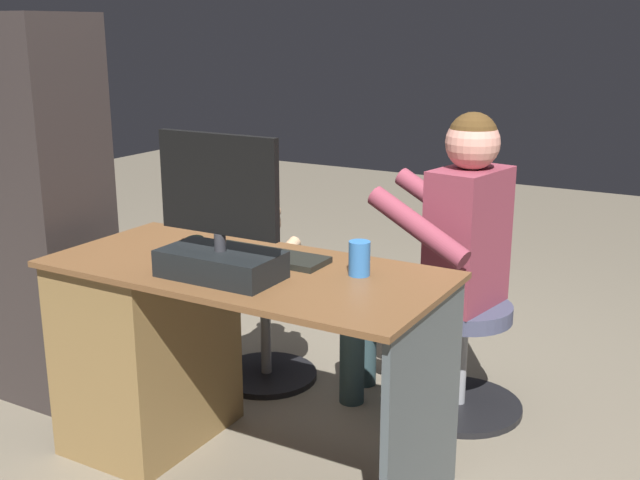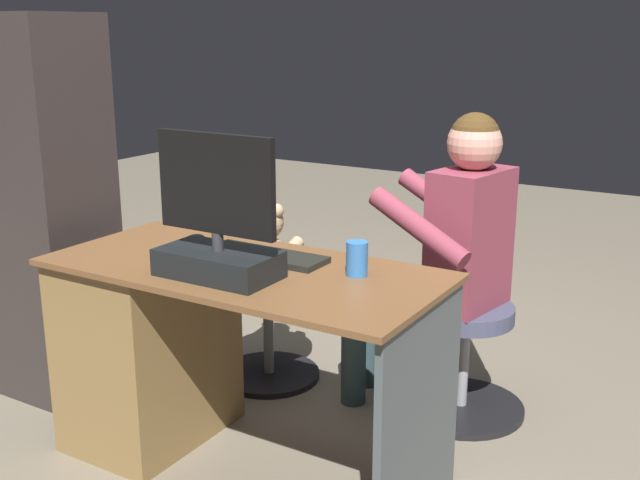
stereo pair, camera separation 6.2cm
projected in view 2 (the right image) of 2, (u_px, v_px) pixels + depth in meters
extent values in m
plane|color=#736958|center=(299.00, 425.00, 2.93)|extent=(10.00, 10.00, 0.00)
cube|color=brown|center=(243.00, 269.00, 2.48)|extent=(1.29, 0.61, 0.02)
cube|color=olive|center=(149.00, 345.00, 2.79)|extent=(0.41, 0.56, 0.69)
cube|color=#485155|center=(419.00, 419.00, 2.26)|extent=(0.02, 0.55, 0.69)
cube|color=black|center=(218.00, 263.00, 2.36)|extent=(0.37, 0.20, 0.08)
cylinder|color=#333338|center=(217.00, 241.00, 2.34)|extent=(0.04, 0.04, 0.05)
cube|color=black|center=(215.00, 184.00, 2.30)|extent=(0.41, 0.02, 0.30)
cube|color=black|center=(218.00, 183.00, 2.31)|extent=(0.38, 0.00, 0.27)
cube|color=black|center=(265.00, 255.00, 2.55)|extent=(0.42, 0.14, 0.02)
ellipsoid|color=#1D2B20|center=(194.00, 240.00, 2.71)|extent=(0.06, 0.10, 0.04)
cylinder|color=#3372BF|center=(357.00, 259.00, 2.37)|extent=(0.07, 0.07, 0.11)
cube|color=black|center=(182.00, 253.00, 2.58)|extent=(0.08, 0.16, 0.02)
cylinder|color=black|center=(269.00, 374.00, 3.33)|extent=(0.43, 0.43, 0.03)
cylinder|color=gray|center=(269.00, 333.00, 3.28)|extent=(0.04, 0.04, 0.35)
cylinder|color=#47393D|center=(268.00, 287.00, 3.22)|extent=(0.37, 0.37, 0.06)
ellipsoid|color=tan|center=(267.00, 258.00, 3.19)|extent=(0.18, 0.15, 0.19)
sphere|color=tan|center=(266.00, 222.00, 3.15)|extent=(0.14, 0.14, 0.14)
sphere|color=beige|center=(275.00, 222.00, 3.20)|extent=(0.05, 0.05, 0.05)
sphere|color=tan|center=(276.00, 211.00, 3.11)|extent=(0.06, 0.06, 0.06)
sphere|color=tan|center=(256.00, 208.00, 3.16)|extent=(0.06, 0.06, 0.06)
cylinder|color=tan|center=(290.00, 250.00, 3.16)|extent=(0.05, 0.14, 0.10)
cylinder|color=tan|center=(254.00, 244.00, 3.25)|extent=(0.05, 0.14, 0.10)
cylinder|color=tan|center=(291.00, 269.00, 3.27)|extent=(0.06, 0.12, 0.06)
cylinder|color=tan|center=(272.00, 265.00, 3.32)|extent=(0.06, 0.12, 0.06)
cylinder|color=black|center=(461.00, 407.00, 3.04)|extent=(0.49, 0.49, 0.03)
cylinder|color=gray|center=(463.00, 363.00, 2.99)|extent=(0.04, 0.04, 0.35)
cylinder|color=#40445C|center=(466.00, 313.00, 2.94)|extent=(0.37, 0.37, 0.06)
cube|color=brown|center=(470.00, 239.00, 2.86)|extent=(0.25, 0.35, 0.52)
sphere|color=tan|center=(475.00, 143.00, 2.77)|extent=(0.20, 0.20, 0.20)
sphere|color=#493217|center=(475.00, 138.00, 2.76)|extent=(0.18, 0.18, 0.18)
cylinder|color=brown|center=(419.00, 227.00, 2.71)|extent=(0.42, 0.15, 0.24)
cylinder|color=brown|center=(443.00, 204.00, 3.07)|extent=(0.42, 0.15, 0.24)
cylinder|color=#2D4448|center=(407.00, 301.00, 2.92)|extent=(0.43, 0.18, 0.11)
cylinder|color=#2D4448|center=(354.00, 351.00, 3.05)|extent=(0.10, 0.10, 0.44)
cylinder|color=#2D4448|center=(418.00, 287.00, 3.08)|extent=(0.43, 0.18, 0.11)
cylinder|color=#2D4448|center=(367.00, 335.00, 3.21)|extent=(0.10, 0.10, 0.44)
cube|color=#312A28|center=(47.00, 212.00, 3.04)|extent=(0.44, 0.36, 1.50)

